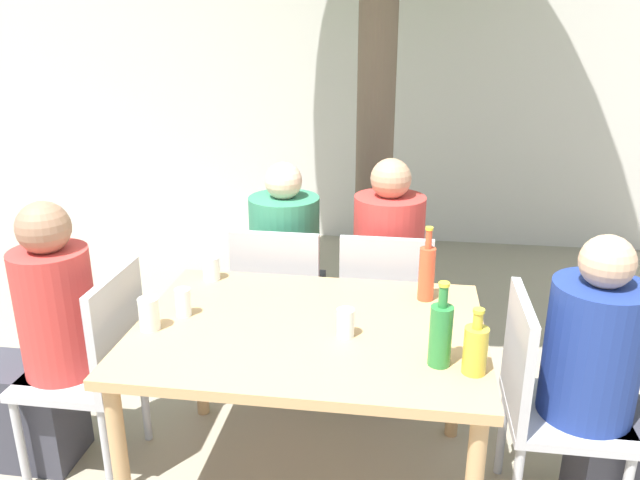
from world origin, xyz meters
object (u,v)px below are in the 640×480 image
at_px(patio_chair_3, 385,304).
at_px(person_seated_3, 387,280).
at_px(patio_chair_0, 96,361).
at_px(drinking_glass_0, 211,268).
at_px(person_seated_1, 610,401).
at_px(person_seated_0, 43,353).
at_px(soda_bottle_0, 427,272).
at_px(patio_chair_1, 544,396).
at_px(patio_chair_2, 280,298).
at_px(drinking_glass_2, 346,323).
at_px(person_seated_2, 289,277).
at_px(drinking_glass_1, 183,302).
at_px(dining_table_front, 309,345).
at_px(green_bottle_2, 441,333).
at_px(oil_cruet_1, 475,348).
at_px(drinking_glass_3, 149,314).

distance_m(patio_chair_3, person_seated_3, 0.23).
distance_m(patio_chair_0, drinking_glass_0, 0.62).
bearing_deg(patio_chair_3, person_seated_1, 140.42).
bearing_deg(patio_chair_3, person_seated_0, 27.07).
bearing_deg(soda_bottle_0, drinking_glass_0, 175.32).
bearing_deg(patio_chair_1, soda_bottle_0, 55.47).
height_order(patio_chair_2, person_seated_3, person_seated_3).
relative_size(soda_bottle_0, drinking_glass_2, 2.96).
distance_m(patio_chair_0, person_seated_0, 0.24).
xyz_separation_m(patio_chair_2, person_seated_1, (1.42, -0.72, 0.00)).
relative_size(person_seated_2, drinking_glass_1, 10.51).
bearing_deg(person_seated_1, dining_table_front, 90.00).
height_order(green_bottle_2, drinking_glass_2, green_bottle_2).
xyz_separation_m(oil_cruet_1, green_bottle_2, (-0.11, 0.04, 0.03)).
relative_size(oil_cruet_1, drinking_glass_1, 2.06).
distance_m(patio_chair_3, soda_bottle_0, 0.57).
relative_size(patio_chair_2, green_bottle_2, 2.99).
relative_size(patio_chair_0, person_seated_1, 0.78).
relative_size(patio_chair_1, soda_bottle_0, 2.83).
height_order(oil_cruet_1, drinking_glass_3, oil_cruet_1).
bearing_deg(drinking_glass_2, drinking_glass_1, 173.16).
bearing_deg(green_bottle_2, drinking_glass_0, 148.76).
relative_size(person_seated_3, oil_cruet_1, 5.26).
bearing_deg(person_seated_0, oil_cruet_1, 81.82).
xyz_separation_m(dining_table_front, patio_chair_1, (0.91, 0.00, -0.15)).
relative_size(person_seated_1, drinking_glass_1, 10.30).
bearing_deg(green_bottle_2, soda_bottle_0, 94.17).
xyz_separation_m(person_seated_3, drinking_glass_2, (-0.12, -1.01, 0.25)).
height_order(person_seated_2, soda_bottle_0, person_seated_2).
relative_size(patio_chair_1, drinking_glass_0, 8.55).
bearing_deg(person_seated_1, person_seated_0, 90.00).
xyz_separation_m(dining_table_front, oil_cruet_1, (0.60, -0.25, 0.17)).
bearing_deg(drinking_glass_2, person_seated_0, 177.42).
distance_m(person_seated_3, drinking_glass_3, 1.40).
bearing_deg(dining_table_front, drinking_glass_2, -21.43).
xyz_separation_m(patio_chair_2, drinking_glass_1, (-0.24, -0.70, 0.29)).
xyz_separation_m(patio_chair_1, soda_bottle_0, (-0.46, 0.32, 0.36)).
bearing_deg(person_seated_0, person_seated_1, 90.00).
distance_m(person_seated_2, oil_cruet_1, 1.52).
bearing_deg(patio_chair_3, dining_table_front, 69.53).
xyz_separation_m(patio_chair_0, person_seated_3, (1.18, 0.96, 0.04)).
height_order(oil_cruet_1, drinking_glass_0, oil_cruet_1).
bearing_deg(drinking_glass_0, green_bottle_2, -31.24).
relative_size(dining_table_front, person_seated_2, 1.12).
relative_size(patio_chair_2, person_seated_0, 0.76).
bearing_deg(person_seated_2, drinking_glass_3, 72.78).
bearing_deg(drinking_glass_1, oil_cruet_1, -13.71).
xyz_separation_m(patio_chair_0, person_seated_1, (2.06, -0.00, 0.00)).
relative_size(patio_chair_0, drinking_glass_2, 8.39).
height_order(person_seated_1, drinking_glass_2, person_seated_1).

